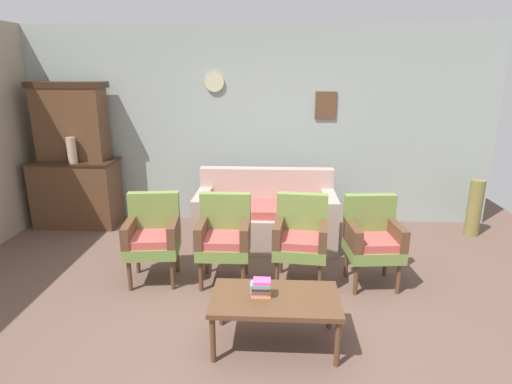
{
  "coord_description": "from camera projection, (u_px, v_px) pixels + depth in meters",
  "views": [
    {
      "loc": [
        0.27,
        -3.22,
        2.12
      ],
      "look_at": [
        0.04,
        1.11,
        0.85
      ],
      "focal_mm": 29.56,
      "sensor_mm": 36.0,
      "label": 1
    }
  ],
  "objects": [
    {
      "name": "wall_back_with_decor",
      "position": [
        259.0,
        126.0,
        5.84
      ],
      "size": [
        6.4,
        0.09,
        2.7
      ],
      "color": "#939E99",
      "rests_on": "ground"
    },
    {
      "name": "floral_couch",
      "position": [
        266.0,
        218.0,
        5.28
      ],
      "size": [
        1.71,
        0.8,
        0.9
      ],
      "color": "tan",
      "rests_on": "ground"
    },
    {
      "name": "armchair_row_middle",
      "position": [
        372.0,
        237.0,
        4.22
      ],
      "size": [
        0.56,
        0.54,
        0.9
      ],
      "color": "olive",
      "rests_on": "ground"
    },
    {
      "name": "armchair_near_couch_end",
      "position": [
        224.0,
        235.0,
        4.27
      ],
      "size": [
        0.52,
        0.49,
        0.9
      ],
      "color": "olive",
      "rests_on": "ground"
    },
    {
      "name": "ground_plane",
      "position": [
        245.0,
        320.0,
        3.7
      ],
      "size": [
        7.68,
        7.68,
        0.0
      ],
      "primitive_type": "plane",
      "color": "brown"
    },
    {
      "name": "vase_on_cabinet",
      "position": [
        72.0,
        150.0,
        5.49
      ],
      "size": [
        0.12,
        0.12,
        0.34
      ],
      "primitive_type": "cylinder",
      "color": "tan",
      "rests_on": "side_cabinet"
    },
    {
      "name": "coffee_table",
      "position": [
        275.0,
        302.0,
        3.28
      ],
      "size": [
        1.0,
        0.56,
        0.42
      ],
      "color": "brown",
      "rests_on": "ground"
    },
    {
      "name": "cabinet_upper_hutch",
      "position": [
        71.0,
        121.0,
        5.65
      ],
      "size": [
        0.99,
        0.38,
        1.03
      ],
      "color": "brown",
      "rests_on": "side_cabinet"
    },
    {
      "name": "side_cabinet",
      "position": [
        77.0,
        193.0,
        5.85
      ],
      "size": [
        1.16,
        0.55,
        0.93
      ],
      "color": "brown",
      "rests_on": "ground"
    },
    {
      "name": "floor_vase_by_wall",
      "position": [
        475.0,
        208.0,
        5.51
      ],
      "size": [
        0.18,
        0.18,
        0.75
      ],
      "primitive_type": "cylinder",
      "color": "olive",
      "rests_on": "ground"
    },
    {
      "name": "armchair_by_doorway",
      "position": [
        301.0,
        236.0,
        4.26
      ],
      "size": [
        0.57,
        0.54,
        0.9
      ],
      "color": "olive",
      "rests_on": "ground"
    },
    {
      "name": "book_stack_on_table",
      "position": [
        261.0,
        288.0,
        3.26
      ],
      "size": [
        0.16,
        0.12,
        0.14
      ],
      "color": "#F28B40",
      "rests_on": "coffee_table"
    },
    {
      "name": "armchair_near_cabinet",
      "position": [
        153.0,
        234.0,
        4.3
      ],
      "size": [
        0.57,
        0.55,
        0.9
      ],
      "color": "olive",
      "rests_on": "ground"
    }
  ]
}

